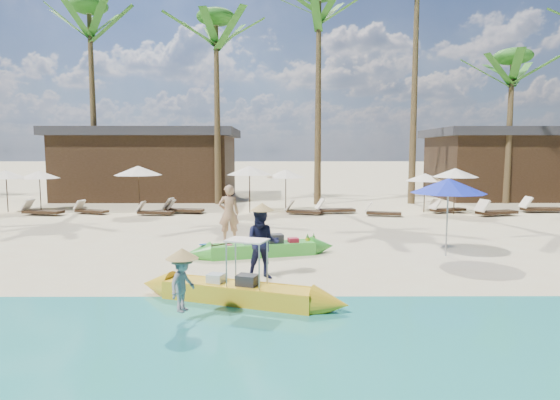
{
  "coord_description": "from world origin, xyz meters",
  "views": [
    {
      "loc": [
        -0.04,
        -11.65,
        2.93
      ],
      "look_at": [
        0.03,
        2.0,
        1.5
      ],
      "focal_mm": 30.0,
      "sensor_mm": 36.0,
      "label": 1
    }
  ],
  "objects_px": {
    "green_canoe": "(263,249)",
    "yellow_canoe": "(238,292)",
    "tourist": "(229,213)",
    "blue_umbrella": "(448,186)"
  },
  "relations": [
    {
      "from": "yellow_canoe",
      "to": "tourist",
      "type": "relative_size",
      "value": 2.53
    },
    {
      "from": "tourist",
      "to": "green_canoe",
      "type": "bearing_deg",
      "value": 107.36
    },
    {
      "from": "green_canoe",
      "to": "yellow_canoe",
      "type": "distance_m",
      "value": 4.07
    },
    {
      "from": "tourist",
      "to": "blue_umbrella",
      "type": "distance_m",
      "value": 6.73
    },
    {
      "from": "yellow_canoe",
      "to": "blue_umbrella",
      "type": "xyz_separation_m",
      "value": [
        5.48,
        4.02,
        1.77
      ]
    },
    {
      "from": "tourist",
      "to": "blue_umbrella",
      "type": "height_order",
      "value": "blue_umbrella"
    },
    {
      "from": "yellow_canoe",
      "to": "tourist",
      "type": "bearing_deg",
      "value": 116.86
    },
    {
      "from": "blue_umbrella",
      "to": "tourist",
      "type": "bearing_deg",
      "value": 161.19
    },
    {
      "from": "green_canoe",
      "to": "yellow_canoe",
      "type": "relative_size",
      "value": 0.99
    },
    {
      "from": "yellow_canoe",
      "to": "green_canoe",
      "type": "bearing_deg",
      "value": 104.53
    }
  ]
}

